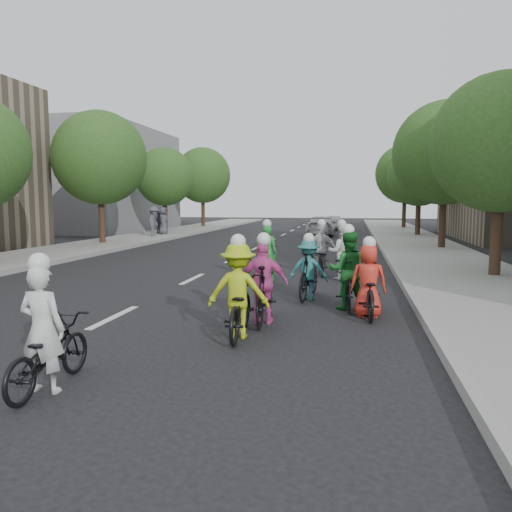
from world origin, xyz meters
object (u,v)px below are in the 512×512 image
(cyclist_3, at_px, (264,289))
(cyclist_5, at_px, (267,259))
(cyclist_4, at_px, (368,288))
(spectator_1, at_px, (159,222))
(cyclist_6, at_px, (341,258))
(spectator_2, at_px, (163,221))
(spectator_0, at_px, (154,221))
(cyclist_0, at_px, (47,346))
(cyclist_2, at_px, (239,299))
(cyclist_7, at_px, (309,273))
(follow_car_lead, at_px, (321,226))
(cyclist_8, at_px, (321,256))
(follow_car_trail, at_px, (334,222))
(cyclist_1, at_px, (347,277))

(cyclist_3, xyz_separation_m, cyclist_5, (-0.80, 5.08, -0.03))
(cyclist_4, distance_m, spectator_1, 24.97)
(cyclist_6, relative_size, spectator_2, 1.01)
(spectator_0, xyz_separation_m, spectator_1, (-0.69, 2.50, -0.16))
(cyclist_3, xyz_separation_m, cyclist_6, (1.32, 5.71, -0.01))
(cyclist_0, distance_m, cyclist_2, 3.32)
(cyclist_2, distance_m, spectator_1, 25.68)
(cyclist_7, bearing_deg, follow_car_lead, -79.78)
(cyclist_3, bearing_deg, spectator_2, -65.96)
(cyclist_2, height_order, follow_car_lead, cyclist_2)
(cyclist_8, distance_m, follow_car_lead, 17.90)
(cyclist_6, distance_m, follow_car_lead, 18.74)
(cyclist_3, distance_m, follow_car_trail, 31.24)
(cyclist_4, height_order, spectator_0, spectator_0)
(cyclist_7, distance_m, follow_car_lead, 21.92)
(cyclist_0, xyz_separation_m, cyclist_3, (2.03, 3.83, 0.10))
(cyclist_1, distance_m, follow_car_lead, 22.86)
(cyclist_0, xyz_separation_m, spectator_0, (-8.36, 23.59, 0.51))
(cyclist_0, bearing_deg, cyclist_6, -109.10)
(cyclist_6, distance_m, spectator_1, 20.68)
(cyclist_3, xyz_separation_m, follow_car_trail, (0.19, 31.24, -0.03))
(cyclist_8, height_order, follow_car_lead, cyclist_8)
(cyclist_0, bearing_deg, cyclist_5, -97.62)
(cyclist_2, relative_size, cyclist_8, 1.03)
(cyclist_3, relative_size, spectator_0, 1.05)
(follow_car_trail, bearing_deg, cyclist_8, 88.08)
(cyclist_1, xyz_separation_m, follow_car_trail, (-1.35, 29.64, -0.07))
(follow_car_trail, distance_m, spectator_2, 14.39)
(cyclist_8, xyz_separation_m, spectator_0, (-11.07, 13.26, 0.46))
(cyclist_4, bearing_deg, spectator_2, -61.69)
(cyclist_0, bearing_deg, cyclist_3, -117.70)
(follow_car_trail, xyz_separation_m, spectator_0, (-10.58, -11.48, 0.44))
(cyclist_6, distance_m, cyclist_8, 1.02)
(cyclist_2, height_order, cyclist_5, cyclist_5)
(cyclist_3, height_order, spectator_0, spectator_0)
(cyclist_0, xyz_separation_m, cyclist_8, (2.71, 10.34, 0.05))
(spectator_1, bearing_deg, cyclist_7, -138.84)
(cyclist_4, distance_m, follow_car_trail, 30.34)
(cyclist_3, height_order, follow_car_lead, cyclist_3)
(cyclist_0, height_order, spectator_1, cyclist_0)
(cyclist_2, bearing_deg, spectator_1, -69.06)
(cyclist_6, relative_size, follow_car_lead, 0.40)
(cyclist_1, relative_size, follow_car_lead, 0.41)
(follow_car_lead, xyz_separation_m, spectator_0, (-9.95, -4.61, 0.41))
(spectator_1, xyz_separation_m, spectator_2, (0.59, -0.66, 0.12))
(spectator_0, bearing_deg, cyclist_1, -150.03)
(cyclist_1, relative_size, follow_car_trail, 0.50)
(cyclist_4, relative_size, cyclist_7, 0.98)
(cyclist_5, distance_m, spectator_2, 19.16)
(cyclist_8, relative_size, spectator_1, 1.26)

